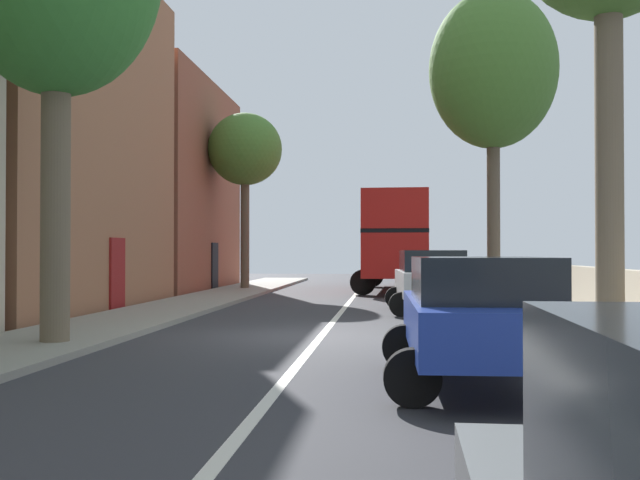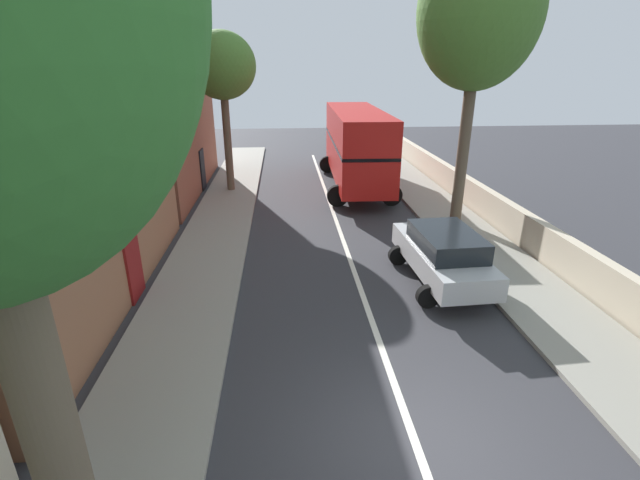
{
  "view_description": "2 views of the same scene",
  "coord_description": "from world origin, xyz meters",
  "px_view_note": "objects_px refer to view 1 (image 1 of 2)",
  "views": [
    {
      "loc": [
        1.4,
        -14.94,
        1.7
      ],
      "look_at": [
        -0.92,
        9.49,
        2.08
      ],
      "focal_mm": 42.04,
      "sensor_mm": 36.0,
      "label": 1
    },
    {
      "loc": [
        -2.19,
        -5.74,
        6.26
      ],
      "look_at": [
        -1.15,
        6.75,
        1.29
      ],
      "focal_mm": 24.97,
      "sensor_mm": 36.0,
      "label": 2
    }
  ],
  "objects_px": {
    "double_decker_bus": "(398,237)",
    "street_tree_left_0": "(245,151)",
    "parked_car_blue_right_0": "(479,313)",
    "parked_car_silver_right_1": "(431,278)",
    "street_tree_right_3": "(493,71)"
  },
  "relations": [
    {
      "from": "double_decker_bus",
      "to": "street_tree_left_0",
      "type": "distance_m",
      "value": 7.67
    },
    {
      "from": "parked_car_blue_right_0",
      "to": "parked_car_silver_right_1",
      "type": "xyz_separation_m",
      "value": [
        0.0,
        11.53,
        0.05
      ]
    },
    {
      "from": "double_decker_bus",
      "to": "parked_car_blue_right_0",
      "type": "relative_size",
      "value": 2.41
    },
    {
      "from": "parked_car_silver_right_1",
      "to": "street_tree_right_3",
      "type": "distance_m",
      "value": 9.1
    },
    {
      "from": "street_tree_right_3",
      "to": "double_decker_bus",
      "type": "bearing_deg",
      "value": 117.02
    },
    {
      "from": "double_decker_bus",
      "to": "street_tree_left_0",
      "type": "xyz_separation_m",
      "value": [
        -6.67,
        -0.44,
        3.77
      ]
    },
    {
      "from": "street_tree_left_0",
      "to": "street_tree_right_3",
      "type": "relative_size",
      "value": 0.72
    },
    {
      "from": "parked_car_blue_right_0",
      "to": "street_tree_left_0",
      "type": "relative_size",
      "value": 0.56
    },
    {
      "from": "parked_car_blue_right_0",
      "to": "street_tree_right_3",
      "type": "height_order",
      "value": "street_tree_right_3"
    },
    {
      "from": "parked_car_blue_right_0",
      "to": "parked_car_silver_right_1",
      "type": "relative_size",
      "value": 0.93
    },
    {
      "from": "parked_car_blue_right_0",
      "to": "parked_car_silver_right_1",
      "type": "bearing_deg",
      "value": 89.99
    },
    {
      "from": "double_decker_bus",
      "to": "parked_car_silver_right_1",
      "type": "height_order",
      "value": "double_decker_bus"
    },
    {
      "from": "parked_car_blue_right_0",
      "to": "street_tree_right_3",
      "type": "xyz_separation_m",
      "value": [
        2.44,
        16.81,
        7.05
      ]
    },
    {
      "from": "parked_car_blue_right_0",
      "to": "parked_car_silver_right_1",
      "type": "height_order",
      "value": "parked_car_silver_right_1"
    },
    {
      "from": "street_tree_left_0",
      "to": "double_decker_bus",
      "type": "bearing_deg",
      "value": 3.78
    }
  ]
}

